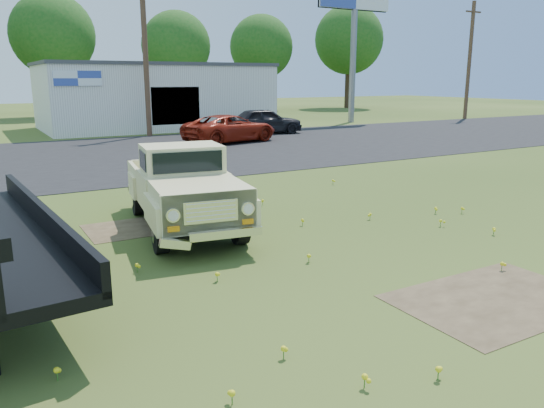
{
  "coord_description": "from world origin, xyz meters",
  "views": [
    {
      "loc": [
        -5.03,
        -7.68,
        3.19
      ],
      "look_at": [
        -0.04,
        1.0,
        0.82
      ],
      "focal_mm": 35.0,
      "sensor_mm": 36.0,
      "label": 1
    }
  ],
  "objects": [
    {
      "name": "vintage_pickup_truck",
      "position": [
        -1.12,
        2.99,
        0.92
      ],
      "size": [
        2.7,
        5.28,
        1.83
      ],
      "primitive_type": null,
      "rotation": [
        0.0,
        0.0,
        -0.15
      ],
      "color": "beige",
      "rests_on": "ground"
    },
    {
      "name": "red_pickup",
      "position": [
        6.63,
        16.87,
        0.7
      ],
      "size": [
        5.41,
        3.45,
        1.39
      ],
      "primitive_type": "imported",
      "rotation": [
        0.0,
        0.0,
        1.82
      ],
      "color": "maroon",
      "rests_on": "ground"
    },
    {
      "name": "dirt_patch_b",
      "position": [
        -2.0,
        3.5,
        0.0
      ],
      "size": [
        2.2,
        1.6,
        0.01
      ],
      "primitive_type": "cube",
      "color": "#473926",
      "rests_on": "ground"
    },
    {
      "name": "dark_sedan",
      "position": [
        10.26,
        19.76,
        0.75
      ],
      "size": [
        4.59,
        2.36,
        1.49
      ],
      "primitive_type": "imported",
      "rotation": [
        0.0,
        0.0,
        1.43
      ],
      "color": "black",
      "rests_on": "ground"
    },
    {
      "name": "dirt_patch_a",
      "position": [
        1.5,
        -3.0,
        0.0
      ],
      "size": [
        3.0,
        2.0,
        0.01
      ],
      "primitive_type": "cube",
      "color": "#473926",
      "rests_on": "ground"
    },
    {
      "name": "treeline_g",
      "position": [
        32.0,
        40.0,
        7.25
      ],
      "size": [
        7.36,
        7.36,
        10.95
      ],
      "color": "#362518",
      "rests_on": "ground"
    },
    {
      "name": "asphalt_lot",
      "position": [
        0.0,
        15.0,
        0.0
      ],
      "size": [
        90.0,
        14.0,
        0.02
      ],
      "primitive_type": "cube",
      "color": "black",
      "rests_on": "ground"
    },
    {
      "name": "utility_pole_east",
      "position": [
        30.0,
        22.0,
        4.6
      ],
      "size": [
        1.6,
        0.3,
        9.0
      ],
      "color": "#4D3424",
      "rests_on": "ground"
    },
    {
      "name": "ground",
      "position": [
        0.0,
        0.0,
        0.0
      ],
      "size": [
        140.0,
        140.0,
        0.0
      ],
      "primitive_type": "plane",
      "color": "#2F4516",
      "rests_on": "ground"
    },
    {
      "name": "billboard",
      "position": [
        20.0,
        24.04,
        8.54
      ],
      "size": [
        6.1,
        0.45,
        11.05
      ],
      "color": "slate",
      "rests_on": "ground"
    },
    {
      "name": "treeline_e",
      "position": [
        12.0,
        39.0,
        5.98
      ],
      "size": [
        6.08,
        6.08,
        9.04
      ],
      "color": "#362518",
      "rests_on": "ground"
    },
    {
      "name": "treeline_d",
      "position": [
        2.0,
        40.5,
        6.62
      ],
      "size": [
        6.72,
        6.72,
        10.0
      ],
      "color": "#362518",
      "rests_on": "ground"
    },
    {
      "name": "treeline_f",
      "position": [
        22.0,
        41.5,
        6.3
      ],
      "size": [
        6.4,
        6.4,
        9.52
      ],
      "color": "#362518",
      "rests_on": "ground"
    },
    {
      "name": "commercial_building",
      "position": [
        6.0,
        26.99,
        2.1
      ],
      "size": [
        14.2,
        8.2,
        4.15
      ],
      "color": "silver",
      "rests_on": "ground"
    },
    {
      "name": "utility_pole_mid",
      "position": [
        4.0,
        22.0,
        4.6
      ],
      "size": [
        1.6,
        0.3,
        9.0
      ],
      "color": "#4D3424",
      "rests_on": "ground"
    }
  ]
}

